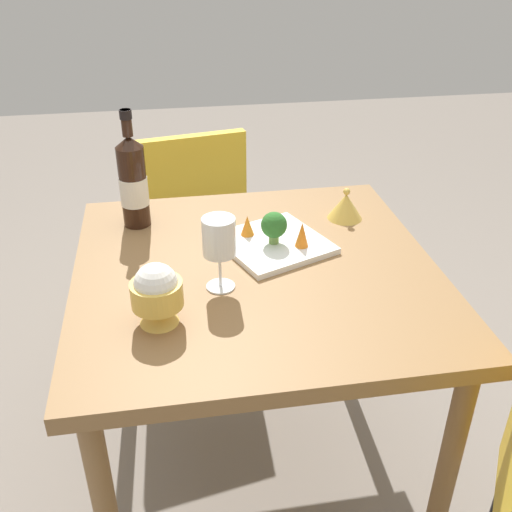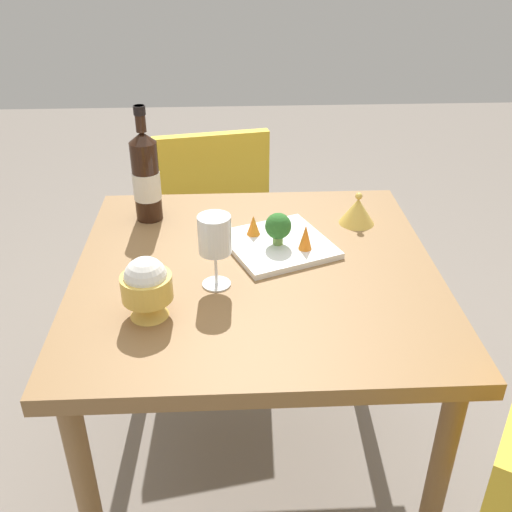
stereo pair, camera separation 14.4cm
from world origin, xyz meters
The scene contains 11 objects.
ground_plane centered at (0.00, 0.00, 0.00)m, with size 8.00×8.00×0.00m, color gray.
dining_table centered at (0.00, 0.00, 0.65)m, with size 0.89×0.89×0.73m.
chair_near_window centered at (0.13, -0.76, 0.53)m, with size 0.46×0.46×0.85m.
wine_bottle centered at (0.29, -0.28, 0.86)m, with size 0.08×0.08×0.33m.
wine_glass centered at (0.10, 0.08, 0.86)m, with size 0.08×0.08×0.18m.
rice_bowl centered at (0.24, 0.19, 0.81)m, with size 0.11×0.11×0.14m.
rice_bowl_lid centered at (-0.30, -0.22, 0.77)m, with size 0.10×0.10×0.09m.
serving_plate centered at (-0.06, -0.10, 0.74)m, with size 0.33×0.33×0.02m.
broccoli_floret centered at (-0.06, -0.08, 0.80)m, with size 0.07×0.07×0.09m.
carrot_garnish_left centered at (-0.13, -0.06, 0.78)m, with size 0.03×0.03×0.07m.
carrot_garnish_right centered at (0.00, -0.14, 0.78)m, with size 0.04×0.04×0.05m.
Camera 2 is at (0.06, 1.25, 1.49)m, focal length 41.31 mm.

